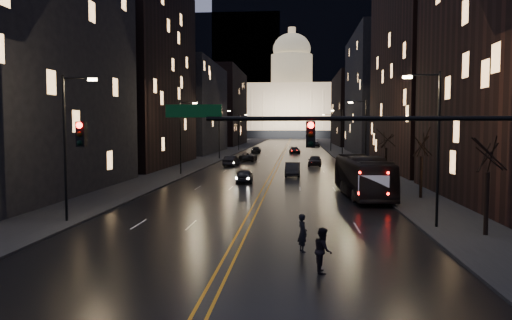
% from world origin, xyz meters
% --- Properties ---
extents(ground, '(900.00, 900.00, 0.00)m').
position_xyz_m(ground, '(0.00, 0.00, 0.00)').
color(ground, black).
rests_on(ground, ground).
extents(road, '(20.00, 320.00, 0.02)m').
position_xyz_m(road, '(0.00, 130.00, 0.01)').
color(road, black).
rests_on(road, ground).
extents(sidewalk_left, '(8.00, 320.00, 0.16)m').
position_xyz_m(sidewalk_left, '(-14.00, 130.00, 0.08)').
color(sidewalk_left, black).
rests_on(sidewalk_left, ground).
extents(sidewalk_right, '(8.00, 320.00, 0.16)m').
position_xyz_m(sidewalk_right, '(14.00, 130.00, 0.08)').
color(sidewalk_right, black).
rests_on(sidewalk_right, ground).
extents(center_line, '(0.62, 320.00, 0.01)m').
position_xyz_m(center_line, '(0.00, 130.00, 0.03)').
color(center_line, orange).
rests_on(center_line, road).
extents(building_left_near, '(12.00, 28.00, 22.00)m').
position_xyz_m(building_left_near, '(-21.00, 22.00, 11.00)').
color(building_left_near, black).
rests_on(building_left_near, ground).
extents(building_left_mid, '(12.00, 30.00, 28.00)m').
position_xyz_m(building_left_mid, '(-21.00, 54.00, 14.00)').
color(building_left_mid, black).
rests_on(building_left_mid, ground).
extents(building_left_far, '(12.00, 34.00, 20.00)m').
position_xyz_m(building_left_far, '(-21.00, 92.00, 10.00)').
color(building_left_far, black).
rests_on(building_left_far, ground).
extents(building_left_dist, '(12.00, 40.00, 24.00)m').
position_xyz_m(building_left_dist, '(-21.00, 140.00, 12.00)').
color(building_left_dist, black).
rests_on(building_left_dist, ground).
extents(building_right_tall, '(12.00, 30.00, 38.00)m').
position_xyz_m(building_right_tall, '(21.00, 50.00, 19.00)').
color(building_right_tall, black).
rests_on(building_right_tall, ground).
extents(building_right_mid, '(12.00, 34.00, 26.00)m').
position_xyz_m(building_right_mid, '(21.00, 92.00, 13.00)').
color(building_right_mid, black).
rests_on(building_right_mid, ground).
extents(building_right_dist, '(12.00, 40.00, 22.00)m').
position_xyz_m(building_right_dist, '(21.00, 140.00, 11.00)').
color(building_right_dist, black).
rests_on(building_right_dist, ground).
extents(mountain_ridge, '(520.00, 60.00, 130.00)m').
position_xyz_m(mountain_ridge, '(40.00, 380.00, 65.00)').
color(mountain_ridge, black).
rests_on(mountain_ridge, ground).
extents(capitol, '(90.00, 50.00, 58.50)m').
position_xyz_m(capitol, '(0.00, 250.00, 17.15)').
color(capitol, black).
rests_on(capitol, ground).
extents(traffic_signal, '(17.29, 0.45, 7.00)m').
position_xyz_m(traffic_signal, '(5.91, -0.00, 5.10)').
color(traffic_signal, black).
rests_on(traffic_signal, ground).
extents(streetlamp_right_near, '(2.13, 0.25, 9.00)m').
position_xyz_m(streetlamp_right_near, '(10.81, 10.00, 5.08)').
color(streetlamp_right_near, black).
rests_on(streetlamp_right_near, ground).
extents(streetlamp_left_near, '(2.13, 0.25, 9.00)m').
position_xyz_m(streetlamp_left_near, '(-10.81, 10.00, 5.08)').
color(streetlamp_left_near, black).
rests_on(streetlamp_left_near, ground).
extents(streetlamp_right_mid, '(2.13, 0.25, 9.00)m').
position_xyz_m(streetlamp_right_mid, '(10.81, 40.00, 5.08)').
color(streetlamp_right_mid, black).
rests_on(streetlamp_right_mid, ground).
extents(streetlamp_left_mid, '(2.13, 0.25, 9.00)m').
position_xyz_m(streetlamp_left_mid, '(-10.81, 40.00, 5.08)').
color(streetlamp_left_mid, black).
rests_on(streetlamp_left_mid, ground).
extents(streetlamp_right_far, '(2.13, 0.25, 9.00)m').
position_xyz_m(streetlamp_right_far, '(10.81, 70.00, 5.08)').
color(streetlamp_right_far, black).
rests_on(streetlamp_right_far, ground).
extents(streetlamp_left_far, '(2.13, 0.25, 9.00)m').
position_xyz_m(streetlamp_left_far, '(-10.81, 70.00, 5.08)').
color(streetlamp_left_far, black).
rests_on(streetlamp_left_far, ground).
extents(streetlamp_right_dist, '(2.13, 0.25, 9.00)m').
position_xyz_m(streetlamp_right_dist, '(10.81, 100.00, 5.08)').
color(streetlamp_right_dist, black).
rests_on(streetlamp_right_dist, ground).
extents(streetlamp_left_dist, '(2.13, 0.25, 9.00)m').
position_xyz_m(streetlamp_left_dist, '(-10.81, 100.00, 5.08)').
color(streetlamp_left_dist, black).
rests_on(streetlamp_left_dist, ground).
extents(tree_right_near, '(2.40, 2.40, 6.65)m').
position_xyz_m(tree_right_near, '(13.00, 8.00, 4.53)').
color(tree_right_near, black).
rests_on(tree_right_near, ground).
extents(tree_right_mid, '(2.40, 2.40, 6.65)m').
position_xyz_m(tree_right_mid, '(13.00, 22.00, 4.53)').
color(tree_right_mid, black).
rests_on(tree_right_mid, ground).
extents(tree_right_far, '(2.40, 2.40, 6.65)m').
position_xyz_m(tree_right_far, '(13.00, 38.00, 4.53)').
color(tree_right_far, black).
rests_on(tree_right_far, ground).
extents(bus, '(3.75, 12.57, 3.45)m').
position_xyz_m(bus, '(8.50, 23.07, 1.73)').
color(bus, black).
rests_on(bus, ground).
extents(oncoming_car_a, '(2.05, 4.48, 1.49)m').
position_xyz_m(oncoming_car_a, '(-2.50, 32.76, 0.74)').
color(oncoming_car_a, black).
rests_on(oncoming_car_a, ground).
extents(oncoming_car_b, '(2.07, 4.81, 1.54)m').
position_xyz_m(oncoming_car_b, '(-6.74, 54.46, 0.77)').
color(oncoming_car_b, black).
rests_on(oncoming_car_b, ground).
extents(oncoming_car_c, '(2.84, 5.63, 1.53)m').
position_xyz_m(oncoming_car_c, '(-5.31, 65.50, 0.76)').
color(oncoming_car_c, black).
rests_on(oncoming_car_c, ground).
extents(oncoming_car_d, '(2.08, 5.02, 1.45)m').
position_xyz_m(oncoming_car_d, '(-6.18, 92.27, 0.73)').
color(oncoming_car_d, black).
rests_on(oncoming_car_d, ground).
extents(receding_car_a, '(1.80, 5.06, 1.66)m').
position_xyz_m(receding_car_a, '(2.50, 39.99, 0.83)').
color(receding_car_a, black).
rests_on(receding_car_a, ground).
extents(receding_car_b, '(2.31, 4.98, 1.65)m').
position_xyz_m(receding_car_b, '(5.66, 55.58, 0.82)').
color(receding_car_b, black).
rests_on(receding_car_b, ground).
extents(receding_car_c, '(2.71, 5.26, 1.46)m').
position_xyz_m(receding_car_c, '(2.50, 89.85, 0.73)').
color(receding_car_c, black).
rests_on(receding_car_c, ground).
extents(receding_car_d, '(2.69, 5.58, 1.53)m').
position_xyz_m(receding_car_d, '(8.40, 126.91, 0.77)').
color(receding_car_d, black).
rests_on(receding_car_d, ground).
extents(pedestrian_a, '(0.65, 0.78, 1.82)m').
position_xyz_m(pedestrian_a, '(3.27, 4.17, 0.91)').
color(pedestrian_a, black).
rests_on(pedestrian_a, ground).
extents(pedestrian_b, '(0.54, 0.92, 1.84)m').
position_xyz_m(pedestrian_b, '(4.06, 0.92, 0.92)').
color(pedestrian_b, black).
rests_on(pedestrian_b, ground).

